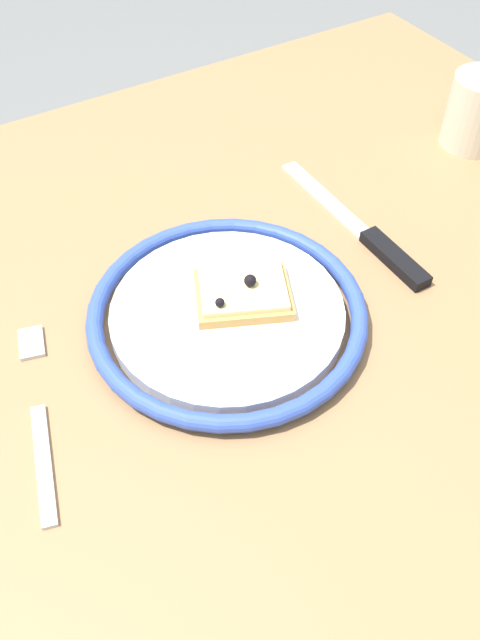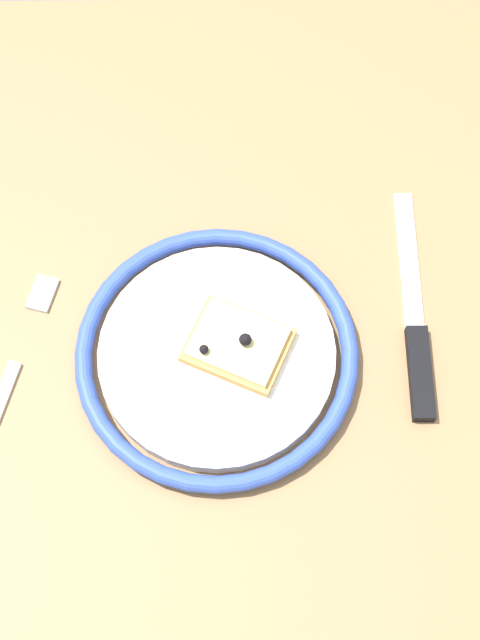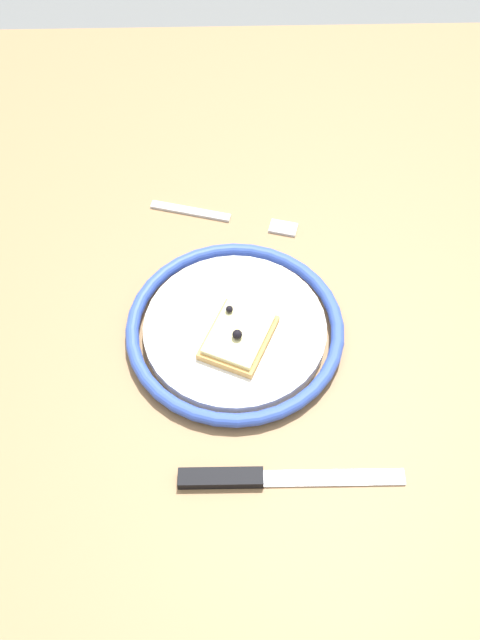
{
  "view_description": "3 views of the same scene",
  "coord_description": "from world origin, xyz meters",
  "px_view_note": "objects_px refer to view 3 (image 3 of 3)",
  "views": [
    {
      "loc": [
        -0.17,
        -0.35,
        1.18
      ],
      "look_at": [
        0.03,
        -0.02,
        0.74
      ],
      "focal_mm": 37.2,
      "sensor_mm": 36.0,
      "label": 1
    },
    {
      "loc": [
        0.05,
        -0.3,
        1.47
      ],
      "look_at": [
        0.05,
        0.03,
        0.75
      ],
      "focal_mm": 49.31,
      "sensor_mm": 36.0,
      "label": 2
    },
    {
      "loc": [
        0.53,
        -0.0,
        1.46
      ],
      "look_at": [
        0.02,
        0.01,
        0.73
      ],
      "focal_mm": 41.9,
      "sensor_mm": 36.0,
      "label": 3
    }
  ],
  "objects_px": {
    "dining_table": "(230,347)",
    "pizza_slice_near": "(239,336)",
    "plate": "(235,329)",
    "fork": "(225,217)",
    "knife": "(252,478)"
  },
  "relations": [
    {
      "from": "dining_table",
      "to": "pizza_slice_near",
      "type": "relative_size",
      "value": 10.93
    },
    {
      "from": "plate",
      "to": "fork",
      "type": "bearing_deg",
      "value": -177.07
    },
    {
      "from": "plate",
      "to": "knife",
      "type": "relative_size",
      "value": 1.08
    },
    {
      "from": "plate",
      "to": "fork",
      "type": "height_order",
      "value": "plate"
    },
    {
      "from": "plate",
      "to": "pizza_slice_near",
      "type": "bearing_deg",
      "value": 11.04
    },
    {
      "from": "dining_table",
      "to": "knife",
      "type": "height_order",
      "value": "knife"
    },
    {
      "from": "dining_table",
      "to": "fork",
      "type": "relative_size",
      "value": 5.96
    },
    {
      "from": "plate",
      "to": "knife",
      "type": "xyz_separation_m",
      "value": [
        0.19,
        0.01,
        -0.01
      ]
    },
    {
      "from": "plate",
      "to": "fork",
      "type": "relative_size",
      "value": 1.31
    },
    {
      "from": "knife",
      "to": "plate",
      "type": "bearing_deg",
      "value": -175.73
    },
    {
      "from": "dining_table",
      "to": "plate",
      "type": "bearing_deg",
      "value": 11.55
    },
    {
      "from": "dining_table",
      "to": "knife",
      "type": "distance_m",
      "value": 0.23
    },
    {
      "from": "dining_table",
      "to": "pizza_slice_near",
      "type": "distance_m",
      "value": 0.11
    },
    {
      "from": "dining_table",
      "to": "fork",
      "type": "xyz_separation_m",
      "value": [
        -0.16,
        -0.0,
        0.08
      ]
    },
    {
      "from": "pizza_slice_near",
      "to": "plate",
      "type": "bearing_deg",
      "value": -168.96
    }
  ]
}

